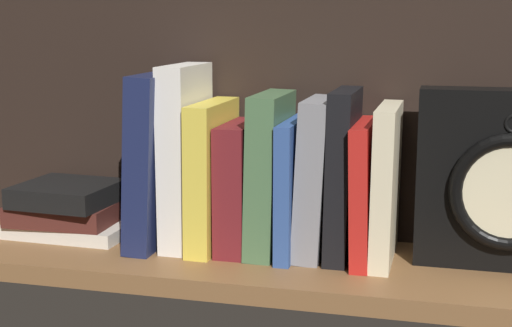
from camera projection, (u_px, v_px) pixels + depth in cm
name	position (u px, v px, depth cm)	size (l,w,h in cm)	color
ground_plane	(271.00, 265.00, 100.68)	(96.19, 23.79, 2.50)	brown
back_panel	(290.00, 100.00, 107.47)	(96.19, 1.20, 39.29)	black
book_navy_bierce	(159.00, 159.00, 104.71)	(3.68, 16.38, 23.75)	#192147
book_white_catcher	(186.00, 156.00, 103.61)	(3.71, 13.05, 24.96)	silver
book_yellow_seinlanguage	(212.00, 175.00, 103.13)	(3.32, 14.92, 20.02)	gold
book_maroon_dawkins	(240.00, 186.00, 102.41)	(4.00, 12.95, 17.29)	maroon
book_green_romantic	(270.00, 173.00, 101.00)	(3.71, 13.45, 21.37)	#476B44
book_blue_modern	(293.00, 187.00, 100.53)	(2.05, 14.69, 17.95)	#2D4C8E
book_gray_chess	(316.00, 178.00, 99.49)	(3.56, 12.16, 20.82)	gray
book_black_skeptic	(343.00, 174.00, 98.50)	(2.92, 12.51, 22.08)	black
book_red_requiem	(365.00, 191.00, 98.17)	(2.27, 15.11, 17.95)	red
book_cream_twain	(386.00, 184.00, 97.28)	(2.57, 14.79, 20.21)	beige
framed_clock	(509.00, 181.00, 93.76)	(22.55, 6.92, 22.55)	black
book_stack_side	(68.00, 209.00, 109.68)	(17.91, 13.53, 7.73)	beige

